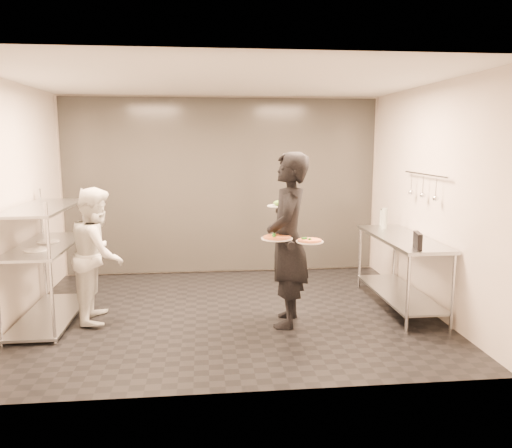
{
  "coord_description": "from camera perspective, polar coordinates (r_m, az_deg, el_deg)",
  "views": [
    {
      "loc": [
        -0.3,
        -5.93,
        2.11
      ],
      "look_at": [
        0.34,
        0.08,
        1.1
      ],
      "focal_mm": 35.0,
      "sensor_mm": 36.0,
      "label": 1
    }
  ],
  "objects": [
    {
      "name": "utensil_rail",
      "position": [
        6.55,
        18.62,
        4.06
      ],
      "size": [
        0.07,
        1.2,
        0.31
      ],
      "color": "silver",
      "rests_on": "room_shell"
    },
    {
      "name": "prep_counter",
      "position": [
        6.6,
        16.24,
        -3.9
      ],
      "size": [
        0.6,
        1.8,
        0.92
      ],
      "color": "silver",
      "rests_on": "ground"
    },
    {
      "name": "waiter",
      "position": [
        5.68,
        3.65,
        -1.84
      ],
      "size": [
        0.63,
        0.82,
        1.99
      ],
      "primitive_type": "imported",
      "rotation": [
        0.0,
        0.0,
        -1.8
      ],
      "color": "black",
      "rests_on": "ground"
    },
    {
      "name": "pizza_plate_far",
      "position": [
        5.47,
        6.16,
        -1.92
      ],
      "size": [
        0.3,
        0.3,
        0.05
      ],
      "color": "silver",
      "rests_on": "waiter"
    },
    {
      "name": "chef",
      "position": [
        6.17,
        -17.62,
        -3.32
      ],
      "size": [
        0.64,
        0.8,
        1.58
      ],
      "primitive_type": "imported",
      "rotation": [
        0.0,
        0.0,
        1.63
      ],
      "color": "white",
      "rests_on": "ground"
    },
    {
      "name": "salad_plate",
      "position": [
        5.87,
        2.59,
        2.26
      ],
      "size": [
        0.27,
        0.27,
        0.07
      ],
      "color": "silver",
      "rests_on": "waiter"
    },
    {
      "name": "pass_rack",
      "position": [
        6.35,
        -22.86,
        -3.46
      ],
      "size": [
        0.6,
        1.6,
        1.5
      ],
      "color": "silver",
      "rests_on": "ground"
    },
    {
      "name": "room_shell",
      "position": [
        7.15,
        -3.62,
        3.77
      ],
      "size": [
        5.0,
        4.0,
        2.8
      ],
      "color": "black",
      "rests_on": "ground"
    },
    {
      "name": "bottle_green",
      "position": [
        7.03,
        14.47,
        0.61
      ],
      "size": [
        0.08,
        0.08,
        0.29
      ],
      "primitive_type": "cylinder",
      "color": "gray",
      "rests_on": "prep_counter"
    },
    {
      "name": "pizza_plate_near",
      "position": [
        5.48,
        2.41,
        -1.57
      ],
      "size": [
        0.35,
        0.35,
        0.05
      ],
      "color": "silver",
      "rests_on": "waiter"
    },
    {
      "name": "bottle_clear",
      "position": [
        7.26,
        14.21,
        0.68
      ],
      "size": [
        0.07,
        0.07,
        0.23
      ],
      "primitive_type": "cylinder",
      "color": "gray",
      "rests_on": "prep_counter"
    },
    {
      "name": "pos_monitor",
      "position": [
        5.83,
        17.99,
        -1.83
      ],
      "size": [
        0.1,
        0.26,
        0.19
      ],
      "primitive_type": "cube",
      "rotation": [
        0.0,
        0.0,
        -0.21
      ],
      "color": "black",
      "rests_on": "prep_counter"
    },
    {
      "name": "bottle_dark",
      "position": [
        7.27,
        14.29,
        0.74
      ],
      "size": [
        0.07,
        0.07,
        0.24
      ],
      "primitive_type": "cylinder",
      "color": "black",
      "rests_on": "prep_counter"
    }
  ]
}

